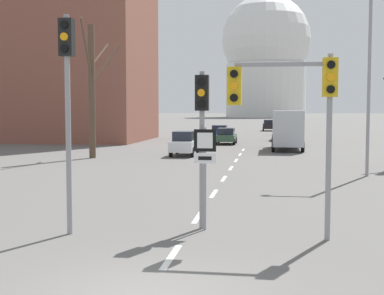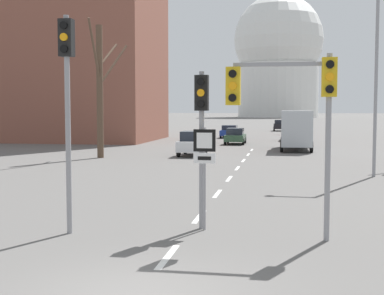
{
  "view_description": "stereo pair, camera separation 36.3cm",
  "coord_description": "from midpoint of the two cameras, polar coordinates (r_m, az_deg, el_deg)",
  "views": [
    {
      "loc": [
        2.16,
        -8.84,
        3.29
      ],
      "look_at": [
        -0.01,
        5.92,
        2.21
      ],
      "focal_mm": 50.0,
      "sensor_mm": 36.0,
      "label": 1
    },
    {
      "loc": [
        2.52,
        -8.78,
        3.29
      ],
      "look_at": [
        -0.01,
        5.92,
        2.21
      ],
      "focal_mm": 50.0,
      "sensor_mm": 36.0,
      "label": 2
    }
  ],
  "objects": [
    {
      "name": "lane_stripe_7",
      "position": [
        43.15,
        6.64,
        -0.25
      ],
      "size": [
        0.16,
        2.0,
        0.01
      ],
      "primitive_type": "cube",
      "color": "silver",
      "rests_on": "ground_plane"
    },
    {
      "name": "capitol_dome",
      "position": [
        213.89,
        9.24,
        9.59
      ],
      "size": [
        34.54,
        34.54,
        48.78
      ],
      "color": "silver",
      "rests_on": "ground_plane"
    },
    {
      "name": "delivery_truck",
      "position": [
        43.34,
        11.28,
        1.97
      ],
      "size": [
        2.44,
        7.2,
        3.14
      ],
      "color": "#333842",
      "rests_on": "ground_plane"
    },
    {
      "name": "sedan_mid_centre",
      "position": [
        56.15,
        10.76,
        1.52
      ],
      "size": [
        1.98,
        4.57,
        1.57
      ],
      "color": "slate",
      "rests_on": "ground_plane"
    },
    {
      "name": "sedan_near_right",
      "position": [
        80.55,
        9.48,
        2.35
      ],
      "size": [
        1.86,
        3.97,
        1.65
      ],
      "color": "black",
      "rests_on": "ground_plane"
    },
    {
      "name": "lane_stripe_3",
      "position": [
        25.28,
        4.39,
        -3.33
      ],
      "size": [
        0.16,
        2.0,
        0.01
      ],
      "primitive_type": "cube",
      "color": "silver",
      "rests_on": "ground_plane"
    },
    {
      "name": "traffic_signal_centre_tall",
      "position": [
        14.53,
        1.75,
        3.07
      ],
      "size": [
        0.36,
        0.34,
        4.3
      ],
      "color": "gray",
      "rests_on": "ground_plane"
    },
    {
      "name": "lane_stripe_2",
      "position": [
        20.85,
        3.22,
        -4.93
      ],
      "size": [
        0.16,
        2.0,
        0.01
      ],
      "primitive_type": "cube",
      "color": "silver",
      "rests_on": "ground_plane"
    },
    {
      "name": "traffic_signal_near_left",
      "position": [
        14.3,
        -12.47,
        6.67
      ],
      "size": [
        0.36,
        0.34,
        5.7
      ],
      "color": "gray",
      "rests_on": "ground_plane"
    },
    {
      "name": "sedan_far_right",
      "position": [
        68.08,
        10.81,
        2.0
      ],
      "size": [
        1.68,
        4.23,
        1.61
      ],
      "color": "maroon",
      "rests_on": "ground_plane"
    },
    {
      "name": "traffic_signal_near_right",
      "position": [
        13.57,
        11.57,
        5.08
      ],
      "size": [
        2.72,
        0.34,
        4.65
      ],
      "color": "gray",
      "rests_on": "ground_plane"
    },
    {
      "name": "lane_stripe_6",
      "position": [
        38.67,
        6.27,
        -0.75
      ],
      "size": [
        0.16,
        2.0,
        0.01
      ],
      "primitive_type": "cube",
      "color": "silver",
      "rests_on": "ground_plane"
    },
    {
      "name": "lane_stripe_1",
      "position": [
        16.46,
        1.42,
        -7.38
      ],
      "size": [
        0.16,
        2.0,
        0.01
      ],
      "primitive_type": "cube",
      "color": "silver",
      "rests_on": "ground_plane"
    },
    {
      "name": "lane_stripe_5",
      "position": [
        34.2,
        5.81,
        -1.39
      ],
      "size": [
        0.16,
        2.0,
        0.01
      ],
      "primitive_type": "cube",
      "color": "silver",
      "rests_on": "ground_plane"
    },
    {
      "name": "lane_stripe_0",
      "position": [
        12.15,
        -1.74,
        -11.56
      ],
      "size": [
        0.16,
        2.0,
        0.01
      ],
      "primitive_type": "cube",
      "color": "silver",
      "rests_on": "ground_plane"
    },
    {
      "name": "lane_stripe_4",
      "position": [
        29.73,
        5.21,
        -2.21
      ],
      "size": [
        0.16,
        2.0,
        0.01
      ],
      "primitive_type": "cube",
      "color": "silver",
      "rests_on": "ground_plane"
    },
    {
      "name": "sedan_near_left",
      "position": [
        37.56,
        0.31,
        0.46
      ],
      "size": [
        1.68,
        4.13,
        1.73
      ],
      "color": "silver",
      "rests_on": "ground_plane"
    },
    {
      "name": "sedan_distant_centre",
      "position": [
        49.9,
        4.85,
        1.23
      ],
      "size": [
        1.84,
        4.07,
        1.5
      ],
      "color": "#2D4C33",
      "rests_on": "ground_plane"
    },
    {
      "name": "bare_tree_left_near",
      "position": [
        36.37,
        -9.45,
        6.37
      ],
      "size": [
        1.36,
        4.73,
        9.02
      ],
      "color": "brown",
      "rests_on": "ground_plane"
    },
    {
      "name": "sedan_far_left",
      "position": [
        60.88,
        4.23,
        1.73
      ],
      "size": [
        1.97,
        4.41,
        1.44
      ],
      "color": "navy",
      "rests_on": "ground_plane"
    },
    {
      "name": "route_sign_post",
      "position": [
        14.42,
        2.06,
        -1.34
      ],
      "size": [
        0.6,
        0.08,
        2.79
      ],
      "color": "gray",
      "rests_on": "ground_plane"
    },
    {
      "name": "apartment_block_left",
      "position": [
        59.1,
        -12.71,
        14.19
      ],
      "size": [
        18.0,
        14.0,
        27.39
      ],
      "primitive_type": "cube",
      "color": "brown",
      "rests_on": "ground_plane"
    },
    {
      "name": "street_lamp_right",
      "position": [
        27.39,
        18.81,
        9.02
      ],
      "size": [
        1.97,
        0.36,
        9.53
      ],
      "color": "gray",
      "rests_on": "ground_plane"
    }
  ]
}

